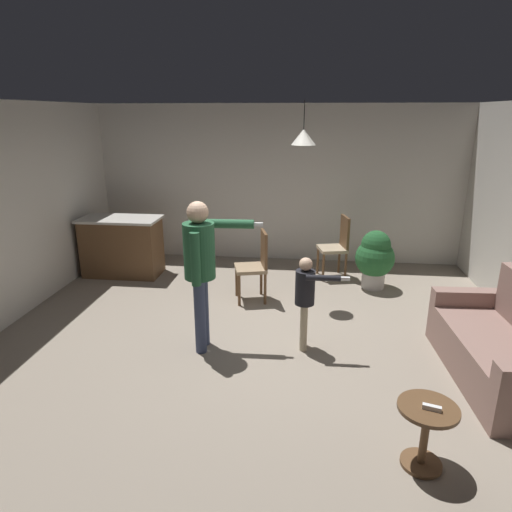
{
  "coord_description": "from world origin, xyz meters",
  "views": [
    {
      "loc": [
        0.52,
        -4.64,
        2.55
      ],
      "look_at": [
        -0.04,
        0.16,
        1.0
      ],
      "focal_mm": 31.45,
      "sensor_mm": 36.0,
      "label": 1
    }
  ],
  "objects_px": {
    "dining_chair_near_wall": "(337,244)",
    "couch_floral": "(506,349)",
    "kitchen_counter": "(122,246)",
    "side_table_by_couch": "(426,429)",
    "spare_remote_on_table": "(432,408)",
    "person_adult": "(201,260)",
    "person_child": "(306,293)",
    "dining_chair_by_counter": "(256,263)",
    "potted_plant_corner": "(375,257)"
  },
  "relations": [
    {
      "from": "person_child",
      "to": "kitchen_counter",
      "type": "bearing_deg",
      "value": -126.97
    },
    {
      "from": "side_table_by_couch",
      "to": "dining_chair_by_counter",
      "type": "bearing_deg",
      "value": 118.36
    },
    {
      "from": "couch_floral",
      "to": "dining_chair_near_wall",
      "type": "xyz_separation_m",
      "value": [
        -1.5,
        2.78,
        0.21
      ]
    },
    {
      "from": "kitchen_counter",
      "to": "spare_remote_on_table",
      "type": "bearing_deg",
      "value": -44.4
    },
    {
      "from": "side_table_by_couch",
      "to": "dining_chair_near_wall",
      "type": "relative_size",
      "value": 0.52
    },
    {
      "from": "side_table_by_couch",
      "to": "person_child",
      "type": "height_order",
      "value": "person_child"
    },
    {
      "from": "kitchen_counter",
      "to": "person_adult",
      "type": "height_order",
      "value": "person_adult"
    },
    {
      "from": "person_child",
      "to": "spare_remote_on_table",
      "type": "relative_size",
      "value": 8.29
    },
    {
      "from": "couch_floral",
      "to": "person_child",
      "type": "height_order",
      "value": "person_child"
    },
    {
      "from": "person_adult",
      "to": "person_child",
      "type": "height_order",
      "value": "person_adult"
    },
    {
      "from": "person_adult",
      "to": "kitchen_counter",
      "type": "bearing_deg",
      "value": -142.34
    },
    {
      "from": "person_child",
      "to": "spare_remote_on_table",
      "type": "xyz_separation_m",
      "value": [
        0.92,
        -1.72,
        -0.13
      ]
    },
    {
      "from": "dining_chair_by_counter",
      "to": "spare_remote_on_table",
      "type": "bearing_deg",
      "value": -166.45
    },
    {
      "from": "kitchen_counter",
      "to": "dining_chair_near_wall",
      "type": "distance_m",
      "value": 3.47
    },
    {
      "from": "kitchen_counter",
      "to": "potted_plant_corner",
      "type": "height_order",
      "value": "kitchen_counter"
    },
    {
      "from": "side_table_by_couch",
      "to": "dining_chair_near_wall",
      "type": "xyz_separation_m",
      "value": [
        -0.44,
        4.07,
        0.22
      ]
    },
    {
      "from": "couch_floral",
      "to": "person_adult",
      "type": "bearing_deg",
      "value": 82.02
    },
    {
      "from": "potted_plant_corner",
      "to": "spare_remote_on_table",
      "type": "distance_m",
      "value": 3.7
    },
    {
      "from": "potted_plant_corner",
      "to": "kitchen_counter",
      "type": "bearing_deg",
      "value": 178.12
    },
    {
      "from": "kitchen_counter",
      "to": "side_table_by_couch",
      "type": "height_order",
      "value": "kitchen_counter"
    },
    {
      "from": "person_child",
      "to": "dining_chair_by_counter",
      "type": "distance_m",
      "value": 1.49
    },
    {
      "from": "couch_floral",
      "to": "dining_chair_near_wall",
      "type": "relative_size",
      "value": 1.84
    },
    {
      "from": "couch_floral",
      "to": "person_adult",
      "type": "xyz_separation_m",
      "value": [
        -3.1,
        0.27,
        0.71
      ]
    },
    {
      "from": "person_adult",
      "to": "couch_floral",
      "type": "bearing_deg",
      "value": 82.97
    },
    {
      "from": "potted_plant_corner",
      "to": "dining_chair_by_counter",
      "type": "bearing_deg",
      "value": -158.79
    },
    {
      "from": "person_adult",
      "to": "dining_chair_near_wall",
      "type": "relative_size",
      "value": 1.68
    },
    {
      "from": "potted_plant_corner",
      "to": "spare_remote_on_table",
      "type": "relative_size",
      "value": 6.87
    },
    {
      "from": "couch_floral",
      "to": "dining_chair_by_counter",
      "type": "distance_m",
      "value": 3.18
    },
    {
      "from": "couch_floral",
      "to": "person_child",
      "type": "bearing_deg",
      "value": 75.69
    },
    {
      "from": "person_adult",
      "to": "dining_chair_near_wall",
      "type": "bearing_deg",
      "value": 145.48
    },
    {
      "from": "couch_floral",
      "to": "dining_chair_near_wall",
      "type": "bearing_deg",
      "value": 25.35
    },
    {
      "from": "kitchen_counter",
      "to": "dining_chair_by_counter",
      "type": "xyz_separation_m",
      "value": [
        2.28,
        -0.8,
        0.07
      ]
    },
    {
      "from": "dining_chair_near_wall",
      "to": "couch_floral",
      "type": "bearing_deg",
      "value": -164.73
    },
    {
      "from": "dining_chair_near_wall",
      "to": "spare_remote_on_table",
      "type": "distance_m",
      "value": 4.13
    },
    {
      "from": "couch_floral",
      "to": "spare_remote_on_table",
      "type": "xyz_separation_m",
      "value": [
        -1.05,
        -1.32,
        0.21
      ]
    },
    {
      "from": "dining_chair_near_wall",
      "to": "person_child",
      "type": "bearing_deg",
      "value": 155.71
    },
    {
      "from": "kitchen_counter",
      "to": "side_table_by_couch",
      "type": "relative_size",
      "value": 2.42
    },
    {
      "from": "potted_plant_corner",
      "to": "person_adult",
      "type": "bearing_deg",
      "value": -135.5
    },
    {
      "from": "kitchen_counter",
      "to": "potted_plant_corner",
      "type": "distance_m",
      "value": 4.0
    },
    {
      "from": "person_adult",
      "to": "spare_remote_on_table",
      "type": "height_order",
      "value": "person_adult"
    },
    {
      "from": "dining_chair_by_counter",
      "to": "potted_plant_corner",
      "type": "relative_size",
      "value": 1.12
    },
    {
      "from": "person_adult",
      "to": "person_child",
      "type": "bearing_deg",
      "value": 94.28
    },
    {
      "from": "dining_chair_by_counter",
      "to": "dining_chair_near_wall",
      "type": "height_order",
      "value": "same"
    },
    {
      "from": "side_table_by_couch",
      "to": "dining_chair_near_wall",
      "type": "distance_m",
      "value": 4.1
    },
    {
      "from": "couch_floral",
      "to": "potted_plant_corner",
      "type": "xyz_separation_m",
      "value": [
        -0.96,
        2.37,
        0.16
      ]
    },
    {
      "from": "person_child",
      "to": "side_table_by_couch",
      "type": "bearing_deg",
      "value": 26.7
    },
    {
      "from": "kitchen_counter",
      "to": "person_adult",
      "type": "distance_m",
      "value": 2.96
    },
    {
      "from": "dining_chair_near_wall",
      "to": "potted_plant_corner",
      "type": "relative_size",
      "value": 1.12
    },
    {
      "from": "couch_floral",
      "to": "spare_remote_on_table",
      "type": "relative_size",
      "value": 14.17
    },
    {
      "from": "kitchen_counter",
      "to": "person_adult",
      "type": "relative_size",
      "value": 0.75
    }
  ]
}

